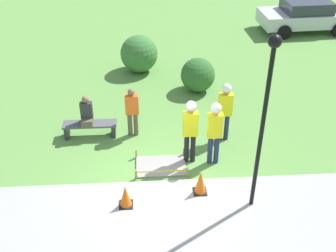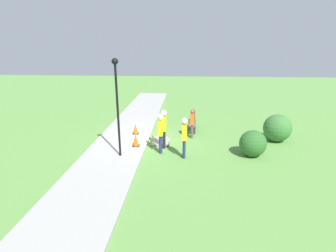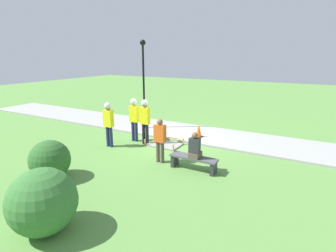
% 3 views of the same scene
% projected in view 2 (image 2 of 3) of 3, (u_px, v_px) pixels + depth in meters
% --- Properties ---
extents(ground_plane, '(60.00, 60.00, 0.00)m').
position_uv_depth(ground_plane, '(148.00, 142.00, 14.13)').
color(ground_plane, '#5B8E42').
extents(sidewalk, '(28.00, 2.81, 0.10)m').
position_uv_depth(sidewalk, '(123.00, 140.00, 14.20)').
color(sidewalk, '#9E9E99').
rests_on(sidewalk, ground_plane).
extents(wet_concrete_patch, '(1.43, 0.97, 0.30)m').
position_uv_depth(wet_concrete_patch, '(161.00, 141.00, 14.09)').
color(wet_concrete_patch, gray).
rests_on(wet_concrete_patch, ground_plane).
extents(traffic_cone_near_patch, '(0.34, 0.34, 0.60)m').
position_uv_depth(traffic_cone_near_patch, '(136.00, 129.00, 14.97)').
color(traffic_cone_near_patch, black).
rests_on(traffic_cone_near_patch, sidewalk).
extents(traffic_cone_far_patch, '(0.34, 0.34, 0.67)m').
position_uv_depth(traffic_cone_far_patch, '(136.00, 140.00, 13.15)').
color(traffic_cone_far_patch, black).
rests_on(traffic_cone_far_patch, sidewalk).
extents(park_bench, '(1.63, 0.44, 0.47)m').
position_uv_depth(park_bench, '(192.00, 125.00, 15.89)').
color(park_bench, '#2D2D33').
rests_on(park_bench, ground_plane).
extents(person_seated_on_bench, '(0.36, 0.44, 0.89)m').
position_uv_depth(person_seated_on_bench, '(193.00, 117.00, 15.79)').
color(person_seated_on_bench, brown).
rests_on(person_seated_on_bench, park_bench).
extents(worker_supervisor, '(0.40, 0.27, 1.90)m').
position_uv_depth(worker_supervisor, '(184.00, 134.00, 11.81)').
color(worker_supervisor, navy).
rests_on(worker_supervisor, ground_plane).
extents(worker_assistant, '(0.40, 0.28, 1.96)m').
position_uv_depth(worker_assistant, '(164.00, 125.00, 12.95)').
color(worker_assistant, black).
rests_on(worker_assistant, ground_plane).
extents(worker_trainee, '(0.40, 0.28, 1.94)m').
position_uv_depth(worker_trainee, '(161.00, 129.00, 12.34)').
color(worker_trainee, navy).
rests_on(worker_trainee, ground_plane).
extents(bystander_in_orange_shirt, '(0.40, 0.22, 1.61)m').
position_uv_depth(bystander_in_orange_shirt, '(192.00, 122.00, 14.46)').
color(bystander_in_orange_shirt, brown).
rests_on(bystander_in_orange_shirt, ground_plane).
extents(lamppost_near, '(0.28, 0.28, 4.38)m').
position_uv_depth(lamppost_near, '(117.00, 95.00, 11.29)').
color(lamppost_near, black).
rests_on(lamppost_near, sidewalk).
extents(shrub_rounded_near, '(1.47, 1.47, 1.47)m').
position_uv_depth(shrub_rounded_near, '(277.00, 128.00, 14.00)').
color(shrub_rounded_near, '#387033').
rests_on(shrub_rounded_near, ground_plane).
extents(shrub_rounded_mid, '(1.25, 1.25, 1.25)m').
position_uv_depth(shrub_rounded_mid, '(253.00, 143.00, 12.14)').
color(shrub_rounded_mid, '#2D6028').
rests_on(shrub_rounded_mid, ground_plane).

